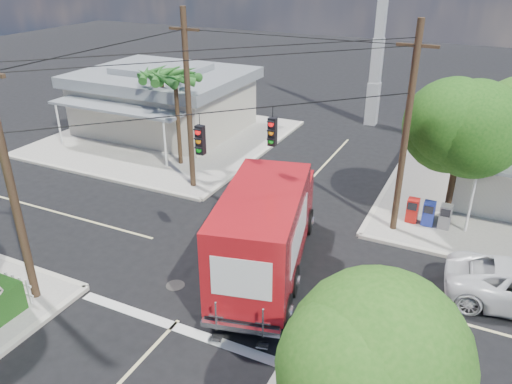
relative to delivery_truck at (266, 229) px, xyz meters
The scene contains 12 objects.
ground 2.36m from the delivery_truck, behind, with size 120.00×120.00×0.00m, color black.
sidewalk_nw 16.59m from the delivery_truck, 138.29° to the left, with size 14.12×14.12×0.14m.
road_markings 2.73m from the delivery_truck, 136.05° to the right, with size 32.00×32.00×0.01m.
building_nw 18.39m from the delivery_truck, 136.93° to the left, with size 10.80×10.20×4.30m.
radio_tower 20.46m from the delivery_truck, 92.65° to the left, with size 0.80×0.80×17.00m.
tree_ne_front 9.42m from the delivery_truck, 49.85° to the left, with size 4.21×4.14×6.66m.
tree_se 9.32m from the delivery_truck, 52.04° to the right, with size 3.67×3.54×5.62m.
palm_nw_front 12.14m from the delivery_truck, 139.63° to the left, with size 3.01×3.08×5.59m.
palm_nw_back 14.49m from the delivery_truck, 140.24° to the left, with size 3.01×3.08×5.19m.
utility_poles 4.45m from the delivery_truck, 150.62° to the left, with size 12.00×10.68×9.00m.
vending_boxes 8.17m from the delivery_truck, 51.15° to the left, with size 1.90×0.50×1.10m.
delivery_truck is the anchor object (origin of this frame).
Camera 1 is at (8.09, -14.76, 11.11)m, focal length 35.00 mm.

